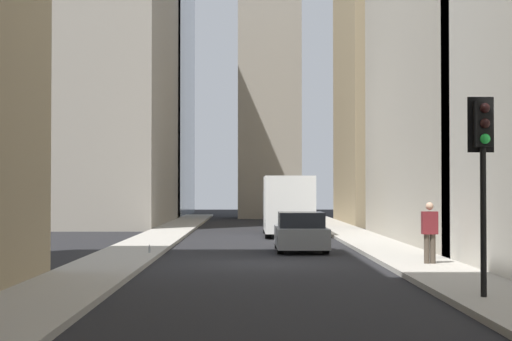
# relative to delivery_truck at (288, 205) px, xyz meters

# --- Properties ---
(ground_plane) EXTENTS (135.00, 135.00, 0.00)m
(ground_plane) POSITION_rel_delivery_truck_xyz_m (-15.09, 1.40, -1.46)
(ground_plane) COLOR black
(sidewalk_right) EXTENTS (90.00, 2.20, 0.14)m
(sidewalk_right) POSITION_rel_delivery_truck_xyz_m (-15.09, 5.90, -1.39)
(sidewalk_right) COLOR #A8A399
(sidewalk_right) RESTS_ON ground_plane
(sidewalk_left) EXTENTS (90.00, 2.20, 0.14)m
(sidewalk_left) POSITION_rel_delivery_truck_xyz_m (-15.09, -3.10, -1.39)
(sidewalk_left) COLOR #A8A399
(sidewalk_left) RESTS_ON ground_plane
(building_left_far) EXTENTS (12.42, 10.00, 18.59)m
(building_left_far) POSITION_rel_delivery_truck_xyz_m (13.66, -9.20, 7.83)
(building_left_far) COLOR #9E8966
(building_left_far) RESTS_ON ground_plane
(building_right_far) EXTENTS (19.00, 10.50, 21.70)m
(building_right_far) POSITION_rel_delivery_truck_xyz_m (13.59, 11.99, 9.40)
(building_right_far) COLOR gray
(building_right_far) RESTS_ON ground_plane
(church_spire) EXTENTS (5.26, 5.26, 31.14)m
(church_spire) POSITION_rel_delivery_truck_xyz_m (24.91, 0.27, 14.84)
(church_spire) COLOR gray
(church_spire) RESTS_ON ground_plane
(delivery_truck) EXTENTS (6.46, 2.25, 2.84)m
(delivery_truck) POSITION_rel_delivery_truck_xyz_m (0.00, 0.00, 0.00)
(delivery_truck) COLOR silver
(delivery_truck) RESTS_ON ground_plane
(hatchback_grey) EXTENTS (4.30, 1.78, 1.42)m
(hatchback_grey) POSITION_rel_delivery_truck_xyz_m (-10.15, 0.00, -0.80)
(hatchback_grey) COLOR slate
(hatchback_grey) RESTS_ON ground_plane
(traffic_light_foreground) EXTENTS (0.43, 0.52, 3.93)m
(traffic_light_foreground) POSITION_rel_delivery_truck_xyz_m (-24.19, -2.70, 1.56)
(traffic_light_foreground) COLOR black
(traffic_light_foreground) RESTS_ON sidewalk_left
(pedestrian) EXTENTS (0.26, 0.44, 1.73)m
(pedestrian) POSITION_rel_delivery_truck_xyz_m (-16.76, -3.24, -0.38)
(pedestrian) COLOR #473D33
(pedestrian) RESTS_ON sidewalk_left
(discarded_bottle) EXTENTS (0.07, 0.07, 0.27)m
(discarded_bottle) POSITION_rel_delivery_truck_xyz_m (-12.66, 5.15, -1.21)
(discarded_bottle) COLOR #999EA3
(discarded_bottle) RESTS_ON sidewalk_right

